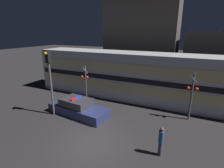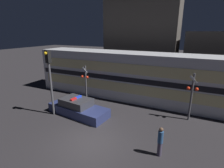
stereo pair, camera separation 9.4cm
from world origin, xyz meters
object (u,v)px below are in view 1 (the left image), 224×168
(train, at_px, (140,77))
(pedestrian, at_px, (161,141))
(police_car, at_px, (78,108))
(traffic_light_corner, at_px, (50,75))
(crossing_signal_near, at_px, (192,94))

(train, relative_size, pedestrian, 12.97)
(police_car, xyz_separation_m, pedestrian, (6.74, -2.06, 0.33))
(traffic_light_corner, bearing_deg, police_car, 26.92)
(police_car, height_order, crossing_signal_near, crossing_signal_near)
(pedestrian, bearing_deg, traffic_light_corner, 172.02)
(train, xyz_separation_m, traffic_light_corner, (-5.00, -6.20, 0.99))
(pedestrian, height_order, traffic_light_corner, traffic_light_corner)
(traffic_light_corner, bearing_deg, pedestrian, -7.98)
(crossing_signal_near, height_order, traffic_light_corner, traffic_light_corner)
(police_car, xyz_separation_m, crossing_signal_near, (7.87, 2.80, 1.48))
(pedestrian, relative_size, crossing_signal_near, 0.47)
(train, xyz_separation_m, pedestrian, (3.46, -7.38, -1.36))
(crossing_signal_near, relative_size, traffic_light_corner, 0.70)
(train, xyz_separation_m, crossing_signal_near, (4.59, -2.52, -0.21))
(police_car, height_order, pedestrian, pedestrian)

